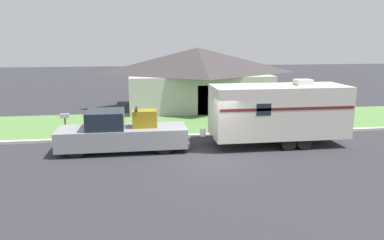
# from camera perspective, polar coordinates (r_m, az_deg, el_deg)

# --- Properties ---
(ground_plane) EXTENTS (120.00, 120.00, 0.00)m
(ground_plane) POSITION_cam_1_polar(r_m,az_deg,el_deg) (16.99, 3.10, -5.71)
(ground_plane) COLOR #2D2D33
(curb_strip) EXTENTS (80.00, 0.30, 0.14)m
(curb_strip) POSITION_cam_1_polar(r_m,az_deg,el_deg) (20.51, 1.04, -2.35)
(curb_strip) COLOR beige
(curb_strip) RESTS_ON ground_plane
(lawn_strip) EXTENTS (80.00, 7.00, 0.03)m
(lawn_strip) POSITION_cam_1_polar(r_m,az_deg,el_deg) (24.03, -0.37, -0.31)
(lawn_strip) COLOR #568442
(lawn_strip) RESTS_ON ground_plane
(house_across_street) EXTENTS (11.22, 7.01, 4.61)m
(house_across_street) POSITION_cam_1_polar(r_m,az_deg,el_deg) (29.05, 0.85, 6.60)
(house_across_street) COLOR #B2B2A8
(house_across_street) RESTS_ON ground_plane
(pickup_truck) EXTENTS (6.13, 1.98, 2.06)m
(pickup_truck) POSITION_cam_1_polar(r_m,az_deg,el_deg) (18.04, -10.77, -1.98)
(pickup_truck) COLOR black
(pickup_truck) RESTS_ON ground_plane
(travel_trailer) EXTENTS (7.78, 2.48, 3.28)m
(travel_trailer) POSITION_cam_1_polar(r_m,az_deg,el_deg) (19.13, 13.08, 1.36)
(travel_trailer) COLOR black
(travel_trailer) RESTS_ON ground_plane
(mailbox) EXTENTS (0.48, 0.20, 1.28)m
(mailbox) POSITION_cam_1_polar(r_m,az_deg,el_deg) (21.38, -18.80, 0.12)
(mailbox) COLOR brown
(mailbox) RESTS_ON ground_plane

